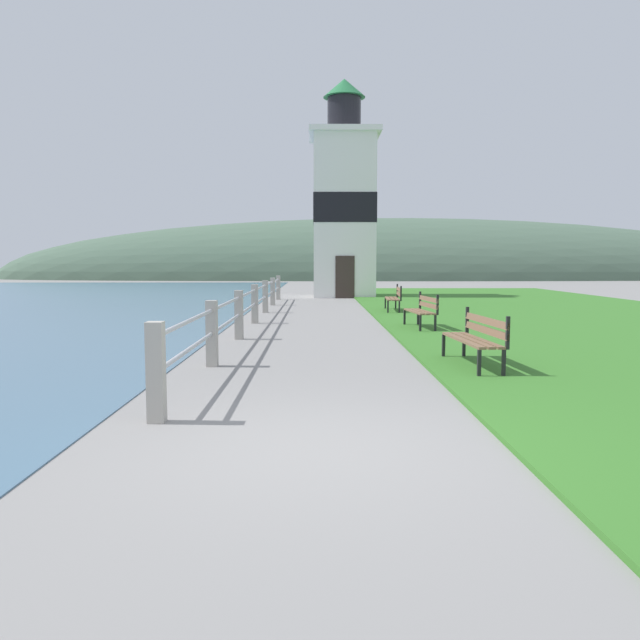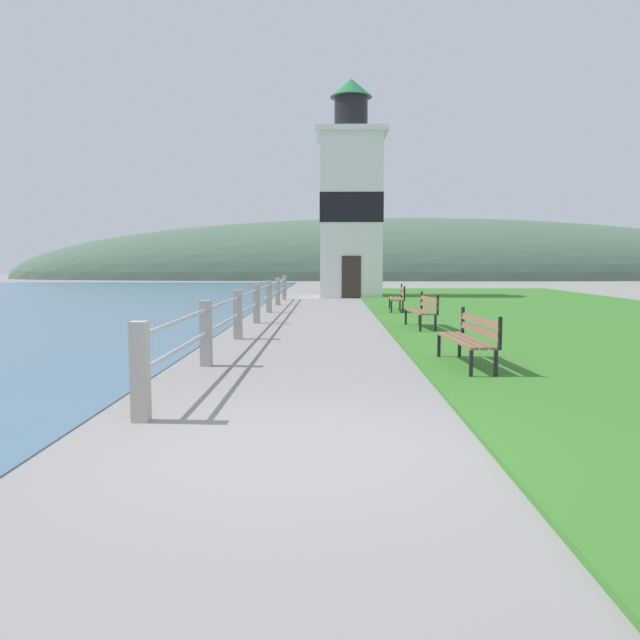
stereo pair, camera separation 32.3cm
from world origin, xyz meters
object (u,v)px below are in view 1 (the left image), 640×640
park_bench_near (477,336)px  park_bench_far (395,297)px  lighthouse (344,204)px  park_bench_midway (423,309)px

park_bench_near → park_bench_far: (0.08, 11.25, -0.00)m
lighthouse → park_bench_near: bearing=-86.6°
park_bench_midway → lighthouse: size_ratio=0.16×
park_bench_far → lighthouse: lighthouse is taller
park_bench_far → park_bench_midway: bearing=94.0°
park_bench_near → lighthouse: bearing=-90.6°
park_bench_near → park_bench_midway: 5.76m
park_bench_near → park_bench_far: 11.25m
park_bench_far → lighthouse: bearing=-78.4°
park_bench_midway → lighthouse: bearing=-90.2°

